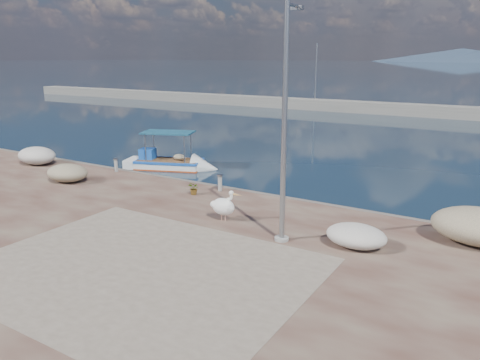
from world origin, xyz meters
The scene contains 14 objects.
ground centered at (0.00, 0.00, 0.00)m, with size 1400.00×1400.00×0.00m, color #162635.
quay centered at (0.00, -6.00, 0.25)m, with size 44.00×22.00×0.50m, color #46241E.
quay_patch centered at (1.00, -3.00, 0.50)m, with size 9.00×7.00×0.01m, color gray.
breakwater centered at (0.00, 40.00, 0.60)m, with size 120.00×2.20×7.50m.
boat_left centered at (-7.30, 8.09, 0.19)m, with size 5.22×3.29×2.39m.
pelican centered at (0.82, 1.40, 1.02)m, with size 1.17×0.67×1.11m.
lamp_post centered at (3.34, 0.86, 3.80)m, with size 0.44×0.96×7.00m.
bollard_near centered at (-1.37, 4.41, 0.88)m, with size 0.23×0.23×0.71m.
bollard_far centered at (-7.63, 4.54, 0.87)m, with size 0.22×0.22×0.67m.
potted_plant centered at (-1.96, 3.39, 0.76)m, with size 0.48×0.41×0.53m, color #33722D.
net_pile_b centered at (-8.18, 2.09, 0.89)m, with size 2.02×1.57×0.79m, color #BDAD8C.
net_pile_a centered at (-12.45, 3.58, 0.96)m, with size 2.24×1.63×0.91m, color silver.
net_pile_c centered at (8.55, 3.72, 1.05)m, with size 2.80×2.00×1.10m, color #BDAD8C.
net_pile_d centered at (5.45, 1.55, 0.84)m, with size 1.82×1.36×0.68m, color silver.
Camera 1 is at (9.32, -11.38, 6.01)m, focal length 35.00 mm.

